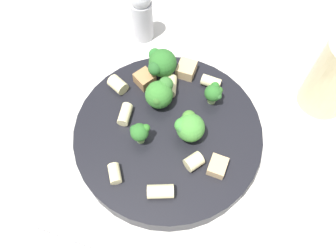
# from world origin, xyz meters

# --- Properties ---
(ground_plane) EXTENTS (2.00, 2.00, 0.00)m
(ground_plane) POSITION_xyz_m (0.00, 0.00, 0.00)
(ground_plane) COLOR beige
(pasta_bowl) EXTENTS (0.24, 0.24, 0.03)m
(pasta_bowl) POSITION_xyz_m (0.00, 0.00, 0.02)
(pasta_bowl) COLOR black
(pasta_bowl) RESTS_ON ground_plane
(broccoli_floret_0) EXTENTS (0.02, 0.02, 0.03)m
(broccoli_floret_0) POSITION_xyz_m (0.04, -0.00, 0.05)
(broccoli_floret_0) COLOR #84AD60
(broccoli_floret_0) RESTS_ON pasta_bowl
(broccoli_floret_1) EXTENTS (0.04, 0.04, 0.04)m
(broccoli_floret_1) POSITION_xyz_m (-0.02, 0.02, 0.05)
(broccoli_floret_1) COLOR #9EC175
(broccoli_floret_1) RESTS_ON pasta_bowl
(broccoli_floret_2) EXTENTS (0.02, 0.02, 0.03)m
(broccoli_floret_2) POSITION_xyz_m (-0.07, -0.02, 0.05)
(broccoli_floret_2) COLOR #9EC175
(broccoli_floret_2) RESTS_ON pasta_bowl
(broccoli_floret_3) EXTENTS (0.04, 0.04, 0.04)m
(broccoli_floret_3) POSITION_xyz_m (-0.03, -0.08, 0.06)
(broccoli_floret_3) COLOR #84AD60
(broccoli_floret_3) RESTS_ON pasta_bowl
(broccoli_floret_4) EXTENTS (0.04, 0.04, 0.04)m
(broccoli_floret_4) POSITION_xyz_m (-0.01, -0.04, 0.05)
(broccoli_floret_4) COLOR #93B766
(broccoli_floret_4) RESTS_ON pasta_bowl
(rigatoni_0) EXTENTS (0.03, 0.03, 0.01)m
(rigatoni_0) POSITION_xyz_m (0.04, -0.04, 0.04)
(rigatoni_0) COLOR beige
(rigatoni_0) RESTS_ON pasta_bowl
(rigatoni_1) EXTENTS (0.02, 0.02, 0.02)m
(rigatoni_1) POSITION_xyz_m (-0.01, 0.05, 0.04)
(rigatoni_1) COLOR beige
(rigatoni_1) RESTS_ON pasta_bowl
(rigatoni_2) EXTENTS (0.03, 0.03, 0.02)m
(rigatoni_2) POSITION_xyz_m (-0.03, -0.06, 0.04)
(rigatoni_2) COLOR beige
(rigatoni_2) RESTS_ON pasta_bowl
(rigatoni_3) EXTENTS (0.03, 0.03, 0.02)m
(rigatoni_3) POSITION_xyz_m (0.04, -0.08, 0.04)
(rigatoni_3) COLOR beige
(rigatoni_3) RESTS_ON pasta_bowl
(rigatoni_4) EXTENTS (0.03, 0.03, 0.02)m
(rigatoni_4) POSITION_xyz_m (0.04, 0.07, 0.04)
(rigatoni_4) COLOR beige
(rigatoni_4) RESTS_ON pasta_bowl
(rigatoni_5) EXTENTS (0.03, 0.03, 0.01)m
(rigatoni_5) POSITION_xyz_m (-0.08, -0.04, 0.04)
(rigatoni_5) COLOR beige
(rigatoni_5) RESTS_ON pasta_bowl
(rigatoni_6) EXTENTS (0.02, 0.02, 0.01)m
(rigatoni_6) POSITION_xyz_m (0.08, 0.03, 0.04)
(rigatoni_6) COLOR beige
(rigatoni_6) RESTS_ON pasta_bowl
(chicken_chunk_0) EXTENTS (0.04, 0.04, 0.02)m
(chicken_chunk_0) POSITION_xyz_m (-0.06, -0.07, 0.04)
(chicken_chunk_0) COLOR tan
(chicken_chunk_0) RESTS_ON pasta_bowl
(chicken_chunk_1) EXTENTS (0.03, 0.03, 0.02)m
(chicken_chunk_1) POSITION_xyz_m (-0.00, -0.08, 0.04)
(chicken_chunk_1) COLOR #A87A4C
(chicken_chunk_1) RESTS_ON pasta_bowl
(chicken_chunk_2) EXTENTS (0.03, 0.03, 0.01)m
(chicken_chunk_2) POSITION_xyz_m (-0.03, 0.07, 0.04)
(chicken_chunk_2) COLOR tan
(chicken_chunk_2) RESTS_ON pasta_bowl
(drinking_glass) EXTENTS (0.07, 0.07, 0.11)m
(drinking_glass) POSITION_xyz_m (-0.23, 0.03, 0.05)
(drinking_glass) COLOR beige
(drinking_glass) RESTS_ON ground_plane
(pepper_shaker) EXTENTS (0.03, 0.03, 0.09)m
(pepper_shaker) POSITION_xyz_m (-0.04, -0.19, 0.04)
(pepper_shaker) COLOR #B2B2B7
(pepper_shaker) RESTS_ON ground_plane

